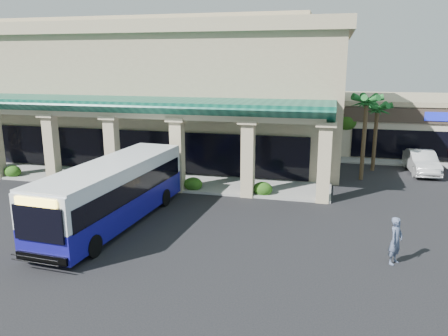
% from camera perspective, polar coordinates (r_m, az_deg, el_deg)
% --- Properties ---
extents(ground, '(110.00, 110.00, 0.00)m').
position_cam_1_polar(ground, '(22.54, -3.26, -7.27)').
color(ground, black).
extents(main_building, '(30.80, 14.80, 11.35)m').
position_cam_1_polar(main_building, '(38.89, -7.75, 10.08)').
color(main_building, tan).
rests_on(main_building, ground).
extents(arcade, '(30.00, 6.20, 5.70)m').
position_cam_1_polar(arcade, '(30.89, -13.86, 3.60)').
color(arcade, '#0C4B3B').
rests_on(arcade, ground).
extents(palm_0, '(2.40, 2.40, 6.60)m').
position_cam_1_polar(palm_0, '(31.52, 17.86, 4.36)').
color(palm_0, '#165620').
rests_on(palm_0, ground).
extents(palm_1, '(2.40, 2.40, 5.80)m').
position_cam_1_polar(palm_1, '(34.61, 19.17, 4.38)').
color(palm_1, '#165620').
rests_on(palm_1, ground).
extents(broadleaf_tree, '(2.60, 2.60, 4.81)m').
position_cam_1_polar(broadleaf_tree, '(39.50, 15.63, 4.98)').
color(broadleaf_tree, '#224C11').
rests_on(broadleaf_tree, ground).
extents(transit_bus, '(3.33, 11.57, 3.19)m').
position_cam_1_polar(transit_bus, '(22.70, -14.17, -3.27)').
color(transit_bus, navy).
rests_on(transit_bus, ground).
extents(pedestrian, '(0.79, 0.87, 1.98)m').
position_cam_1_polar(pedestrian, '(19.27, 21.52, -8.83)').
color(pedestrian, slate).
rests_on(pedestrian, ground).
extents(car_white, '(2.06, 5.16, 1.67)m').
position_cam_1_polar(car_white, '(35.47, 24.39, 0.71)').
color(car_white, silver).
rests_on(car_white, ground).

